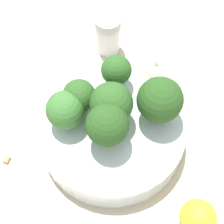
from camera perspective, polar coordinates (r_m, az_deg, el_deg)
The scene contains 15 objects.
ground_plane at distance 0.50m, azimuth 0.00°, elevation -4.28°, with size 3.00×3.00×0.00m, color beige.
bowl at distance 0.49m, azimuth 0.00°, elevation -3.27°, with size 0.19×0.19×0.04m, color silver.
broccoli_floret_0 at distance 0.49m, azimuth 0.66°, elevation 6.24°, with size 0.04×0.04×0.05m.
broccoli_floret_1 at distance 0.46m, azimuth -5.03°, elevation 2.39°, with size 0.04×0.04×0.05m.
broccoli_floret_2 at distance 0.43m, azimuth -0.72°, elevation -2.06°, with size 0.05×0.05×0.06m.
broccoli_floret_3 at distance 0.45m, azimuth -0.41°, elevation 1.18°, with size 0.05×0.05×0.06m.
broccoli_floret_4 at distance 0.45m, azimuth -7.14°, elevation 0.26°, with size 0.05×0.05×0.05m.
broccoli_floret_5 at distance 0.45m, azimuth 7.30°, elevation 1.76°, with size 0.06×0.06×0.07m.
pepper_shaker at distance 0.58m, azimuth -0.61°, elevation 11.77°, with size 0.04×0.04×0.06m.
lemon_wedge at distance 0.45m, azimuth 12.99°, elevation -15.37°, with size 0.04×0.04×0.04m, color yellow.
almond_crumb_0 at distance 0.56m, azimuth -4.21°, elevation 5.39°, with size 0.01×0.01×0.01m, color #AD7F4C.
almond_crumb_1 at distance 0.51m, azimuth -15.79°, elevation -6.93°, with size 0.01×0.01×0.01m, color #AD7F4C.
almond_crumb_2 at distance 0.56m, azimuth 5.67°, elevation 5.72°, with size 0.01×0.01×0.01m, color tan.
almond_crumb_3 at distance 0.58m, azimuth 6.76°, elevation 7.38°, with size 0.01×0.00×0.01m, color #AD7F4C.
almond_crumb_4 at distance 0.56m, azimuth 6.26°, elevation 4.77°, with size 0.01×0.01×0.01m, color tan.
Camera 1 is at (-0.24, 0.02, 0.44)m, focal length 60.00 mm.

